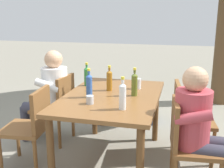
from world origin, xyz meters
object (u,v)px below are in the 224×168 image
bottle_blue (89,85)px  bottle_green (87,76)px  cup_glass (138,84)px  backpack_by_far_side (105,108)px  dining_table (112,104)px  bottle_olive (134,84)px  chair_near_left (58,105)px  person_in_plaid_shirt (201,125)px  person_in_white_shirt (49,92)px  bottle_clear (123,95)px  chair_far_left (187,116)px  backpack_by_near_side (151,109)px  chair_far_right (187,141)px  bottle_amber (109,80)px  chair_near_right (31,124)px  cup_steel (90,100)px

bottle_blue → bottle_green: bottle_blue is taller
cup_glass → backpack_by_far_side: size_ratio=0.26×
dining_table → bottle_olive: (-0.03, 0.23, 0.23)m
chair_near_left → bottle_olive: bearing=74.2°
person_in_plaid_shirt → backpack_by_far_side: person_in_plaid_shirt is taller
person_in_white_shirt → bottle_clear: person_in_white_shirt is taller
chair_far_left → backpack_by_near_side: 1.12m
person_in_white_shirt → backpack_by_near_side: size_ratio=2.83×
person_in_white_shirt → bottle_green: bearing=87.7°
chair_far_right → bottle_blue: bottle_blue is taller
bottle_olive → backpack_by_near_side: bearing=177.5°
bottle_clear → chair_near_left: bearing=-126.7°
bottle_blue → backpack_by_near_side: bearing=160.9°
person_in_plaid_shirt → cup_glass: 0.95m
bottle_clear → person_in_plaid_shirt: bearing=97.2°
bottle_amber → backpack_by_far_side: bearing=-160.8°
chair_near_right → bottle_clear: bottle_clear is taller
chair_near_left → chair_far_left: same height
backpack_by_near_side → bottle_amber: bearing=-17.9°
person_in_white_shirt → backpack_by_far_side: size_ratio=2.59×
chair_near_left → person_in_white_shirt: person_in_white_shirt is taller
chair_far_right → cup_glass: (-0.65, -0.57, 0.34)m
dining_table → bottle_amber: bottle_amber is taller
chair_near_right → bottle_clear: 1.08m
person_in_white_shirt → cup_glass: 1.14m
person_in_white_shirt → cup_steel: (0.67, 0.77, 0.16)m
chair_far_left → backpack_by_far_side: (-0.77, -1.19, -0.27)m
bottle_clear → bottle_green: bottle_clear is taller
cup_steel → backpack_by_near_side: (-1.63, 0.42, -0.61)m
chair_near_left → person_in_plaid_shirt: (0.65, 1.69, 0.17)m
bottle_blue → backpack_by_near_side: (-1.42, 0.49, -0.70)m
bottle_green → cup_steel: 0.71m
bottle_clear → chair_far_right: bearing=97.8°
chair_far_right → bottle_amber: bearing=-120.3°
chair_near_left → backpack_by_near_side: 1.47m
dining_table → chair_far_left: 0.87m
person_in_plaid_shirt → cup_steel: (0.01, -1.03, 0.16)m
chair_near_left → bottle_amber: size_ratio=3.06×
cup_glass → backpack_by_far_side: 1.17m
person_in_plaid_shirt → backpack_by_far_side: bearing=-137.7°
bottle_amber → dining_table: bearing=23.6°
bottle_clear → bottle_amber: (-0.58, -0.28, -0.01)m
cup_glass → bottle_blue: bearing=-43.3°
chair_near_right → cup_steel: size_ratio=10.67×
chair_far_right → bottle_green: bottle_green is taller
chair_near_right → bottle_amber: (-0.49, 0.72, 0.41)m
chair_near_left → bottle_blue: bearing=51.6°
bottle_blue → bottle_olive: size_ratio=1.01×
chair_far_left → bottle_amber: 0.97m
dining_table → bottle_green: size_ratio=5.25×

